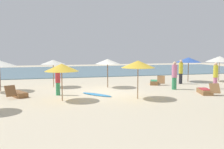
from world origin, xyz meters
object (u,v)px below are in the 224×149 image
Objects in this scene: person_2 at (58,80)px; umbrella_3 at (62,67)px; umbrella_0 at (220,59)px; umbrella_1 at (138,64)px; lounger_3 at (17,94)px; person_4 at (174,75)px; umbrella_2 at (53,62)px; person_1 at (216,75)px; umbrella_6 at (189,60)px; surfboard at (97,94)px; umbrella_4 at (108,61)px; person_0 at (181,72)px; lounger_2 at (155,82)px; lounger_4 at (206,91)px.

umbrella_3 is at bearing -85.61° from person_2.
umbrella_0 is 10.75m from umbrella_1.
lounger_3 is 0.90× the size of person_4.
umbrella_2 is 1.07× the size of person_1.
umbrella_3 is 0.96× the size of umbrella_6.
umbrella_3 reaches higher than person_2.
umbrella_3 reaches higher than surfboard.
umbrella_4 is at bearing 48.80° from umbrella_3.
person_0 is (-3.87, -0.43, -0.94)m from umbrella_0.
umbrella_0 is 13.94m from person_2.
person_4 is (-1.88, -2.42, -0.02)m from person_0.
umbrella_4 is 1.18× the size of lounger_2.
person_2 is at bearing -164.80° from person_0.
umbrella_2 is at bearing 163.04° from umbrella_4.
umbrella_3 is 7.96m from person_4.
umbrella_4 is 7.48m from umbrella_6.
person_1 is (-0.28, -3.92, -0.91)m from umbrella_6.
person_0 is at bearing 41.77° from umbrella_1.
person_1 is at bearing 17.00° from umbrella_1.
person_1 is 0.89× the size of surfboard.
umbrella_2 is 4.97m from surfboard.
umbrella_2 is 3.56m from person_2.
umbrella_6 reaches higher than lounger_2.
umbrella_2 is at bearing 175.32° from person_0.
umbrella_4 is (3.77, -1.15, 0.05)m from umbrella_2.
person_2 reaches higher than lounger_3.
person_4 is at bearing 170.60° from person_1.
lounger_4 is (-2.17, -5.53, -1.68)m from umbrella_6.
umbrella_0 is at bearing 12.71° from person_2.
lounger_3 is at bearing 171.89° from surfboard.
umbrella_6 is (7.36, 1.36, -0.01)m from umbrella_4.
person_4 is (10.12, 0.11, 0.80)m from lounger_3.
surfboard is (4.55, -0.65, -0.14)m from lounger_3.
lounger_3 is at bearing -168.08° from person_0.
umbrella_1 is 1.11× the size of person_4.
lounger_2 is at bearing 20.84° from person_2.
lounger_4 is (1.23, -4.76, -0.00)m from lounger_2.
umbrella_3 is 3.44m from lounger_3.
umbrella_6 is 1.19× the size of lounger_2.
umbrella_3 is 0.96× the size of surfboard.
person_1 is at bearing -19.86° from umbrella_4.
lounger_4 is 2.60m from person_1.
lounger_3 reaches higher than lounger_4.
umbrella_3 is 1.04× the size of person_0.
umbrella_2 is 11.50m from person_1.
person_2 is 0.85× the size of surfboard.
lounger_2 is at bearing -167.30° from umbrella_6.
surfboard is (-5.34, -3.44, -0.14)m from lounger_2.
lounger_4 is (11.13, -1.98, 0.01)m from lounger_3.
umbrella_6 is 1.12× the size of person_1.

